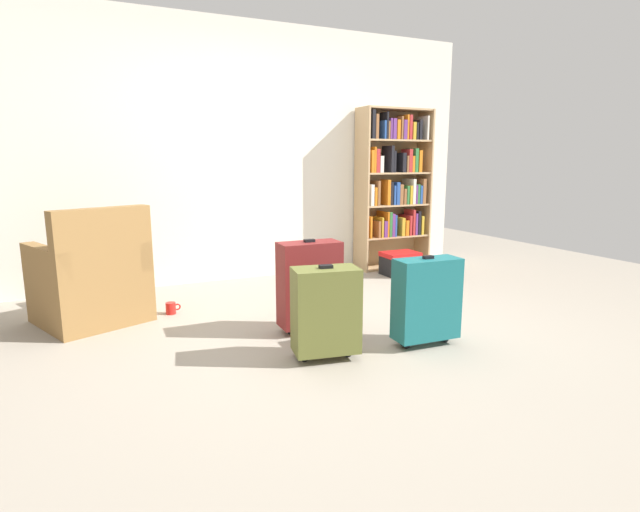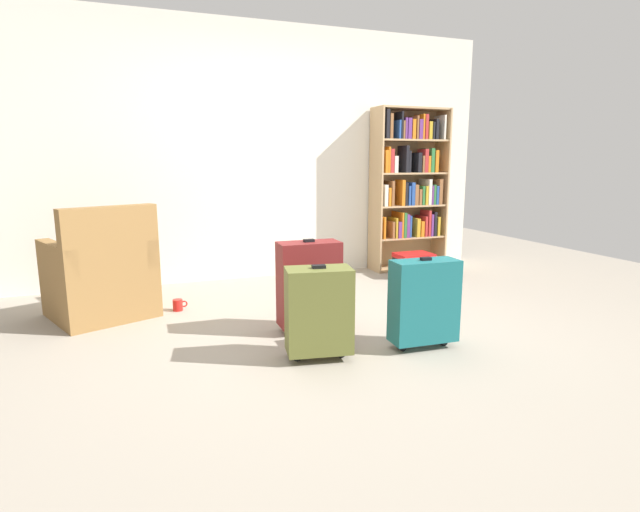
{
  "view_description": "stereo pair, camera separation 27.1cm",
  "coord_description": "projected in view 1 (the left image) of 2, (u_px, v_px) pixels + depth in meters",
  "views": [
    {
      "loc": [
        -1.52,
        -3.07,
        1.23
      ],
      "look_at": [
        -0.02,
        0.15,
        0.55
      ],
      "focal_mm": 28.09,
      "sensor_mm": 36.0,
      "label": 1
    },
    {
      "loc": [
        -1.27,
        -3.18,
        1.23
      ],
      "look_at": [
        -0.02,
        0.15,
        0.55
      ],
      "focal_mm": 28.09,
      "sensor_mm": 36.0,
      "label": 2
    }
  ],
  "objects": [
    {
      "name": "bookshelf",
      "position": [
        393.0,
        183.0,
        5.7
      ],
      "size": [
        0.86,
        0.31,
        1.8
      ],
      "color": "tan",
      "rests_on": "ground"
    },
    {
      "name": "armchair",
      "position": [
        92.0,
        282.0,
        3.82
      ],
      "size": [
        0.91,
        0.91,
        0.9
      ],
      "color": "olive",
      "rests_on": "ground"
    },
    {
      "name": "mug",
      "position": [
        171.0,
        308.0,
        4.07
      ],
      "size": [
        0.12,
        0.08,
        0.1
      ],
      "color": "red",
      "rests_on": "ground"
    },
    {
      "name": "suitcase_dark_red",
      "position": [
        310.0,
        284.0,
        3.61
      ],
      "size": [
        0.45,
        0.22,
        0.68
      ],
      "color": "maroon",
      "rests_on": "ground"
    },
    {
      "name": "suitcase_teal",
      "position": [
        427.0,
        299.0,
        3.34
      ],
      "size": [
        0.45,
        0.21,
        0.61
      ],
      "color": "#19666B",
      "rests_on": "ground"
    },
    {
      "name": "suitcase_olive",
      "position": [
        326.0,
        310.0,
        3.1
      ],
      "size": [
        0.44,
        0.3,
        0.6
      ],
      "color": "brown",
      "rests_on": "ground"
    },
    {
      "name": "back_wall",
      "position": [
        245.0,
        154.0,
        5.14
      ],
      "size": [
        5.13,
        0.1,
        2.6
      ],
      "primitive_type": "cube",
      "color": "silver",
      "rests_on": "ground"
    },
    {
      "name": "storage_box",
      "position": [
        400.0,
        263.0,
        5.46
      ],
      "size": [
        0.39,
        0.28,
        0.25
      ],
      "color": "black",
      "rests_on": "ground"
    },
    {
      "name": "ground_plane",
      "position": [
        331.0,
        334.0,
        3.6
      ],
      "size": [
        8.98,
        8.98,
        0.0
      ],
      "primitive_type": "plane",
      "color": "#9E9384"
    }
  ]
}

